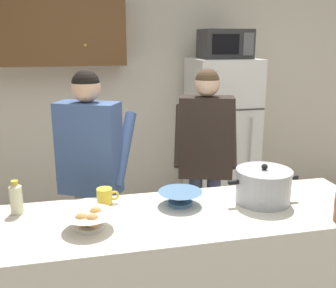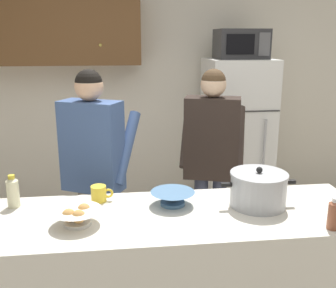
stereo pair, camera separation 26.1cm
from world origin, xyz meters
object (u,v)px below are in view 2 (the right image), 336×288
Objects in this scene: person_near_pot at (93,158)px; bottle_near_edge at (13,191)px; microwave at (241,44)px; bottle_mid_counter at (334,214)px; refrigerator at (236,141)px; person_by_sink at (212,149)px; coffee_mug at (99,194)px; cooking_pot at (258,189)px; bread_bowl at (77,216)px; empty_bowl at (173,197)px.

person_near_pot reaches higher than bottle_near_edge.
microwave is 2.89× the size of bottle_mid_counter.
person_by_sink is at bearing -117.03° from refrigerator.
bottle_near_edge reaches higher than coffee_mug.
cooking_pot is 3.33× the size of coffee_mug.
bread_bowl is 1.36× the size of bottle_near_edge.
empty_bowl is (0.49, -0.61, -0.07)m from person_near_pot.
microwave is 0.29× the size of person_near_pot.
bottle_mid_counter reaches higher than bread_bowl.
refrigerator is 6.49× the size of empty_bowl.
person_by_sink is 6.31× the size of bread_bowl.
microwave is at bearing 77.13° from cooking_pot.
bottle_mid_counter is at bearing -73.29° from person_by_sink.
coffee_mug is at bearing -82.86° from person_near_pot.
bread_bowl is (-1.00, -0.12, -0.05)m from cooking_pot.
person_near_pot is 6.38× the size of bread_bowl.
cooking_pot is at bearing 7.08° from bread_bowl.
person_near_pot is 0.51m from coffee_mug.
person_by_sink is at bearing 62.52° from empty_bowl.
cooking_pot is 1.70× the size of empty_bowl.
person_by_sink is 9.85× the size of bottle_mid_counter.
cooking_pot is 0.49m from empty_bowl.
coffee_mug is (-1.31, -1.62, 0.14)m from refrigerator.
refrigerator is at bearing 62.76° from empty_bowl.
person_near_pot is 0.80m from bread_bowl.
microwave is 1.92m from person_near_pot.
person_near_pot is at bearing 97.14° from coffee_mug.
bottle_mid_counter is (1.19, -0.50, 0.03)m from coffee_mug.
person_near_pot is at bearing 145.25° from cooking_pot.
coffee_mug is (-1.31, -1.60, -0.83)m from microwave.
bread_bowl is at bearing -92.47° from person_near_pot.
refrigerator reaches higher than person_by_sink.
cooking_pot is at bearing 130.67° from bottle_mid_counter.
person_by_sink is 0.89m from empty_bowl.
bottle_mid_counter is (0.28, -0.32, -0.02)m from cooking_pot.
refrigerator is 1.78m from person_near_pot.
person_near_pot is 1.18m from cooking_pot.
person_near_pot reaches higher than bottle_mid_counter.
refrigerator is 1.00× the size of person_near_pot.
coffee_mug is at bearing 71.73° from bread_bowl.
person_near_pot is at bearing 51.40° from bottle_near_edge.
bottle_near_edge is 1.14× the size of bottle_mid_counter.
coffee_mug is 0.51× the size of empty_bowl.
refrigerator is 6.40× the size of bread_bowl.
person_by_sink is 1.08m from coffee_mug.
empty_bowl is 1.34× the size of bottle_near_edge.
empty_bowl is (-0.48, 0.07, -0.05)m from cooking_pot.
cooking_pot is 1.40m from bottle_near_edge.
refrigerator is at bearing 42.52° from bottle_near_edge.
bread_bowl is at bearing -159.83° from empty_bowl.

